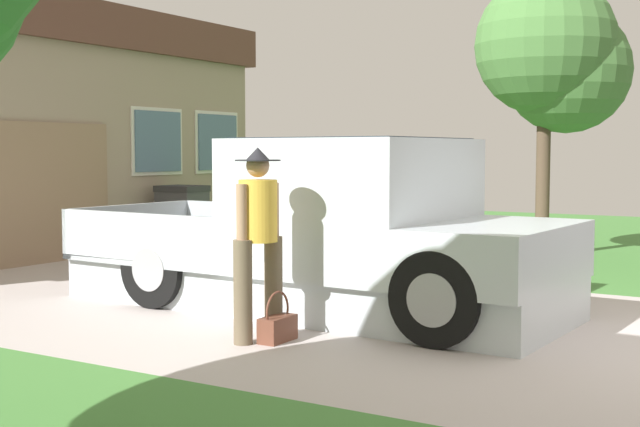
{
  "coord_description": "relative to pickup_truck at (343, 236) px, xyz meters",
  "views": [
    {
      "loc": [
        -7.12,
        -0.59,
        1.6
      ],
      "look_at": [
        -0.25,
        3.53,
        1.01
      ],
      "focal_mm": 47.76,
      "sensor_mm": 36.0,
      "label": 1
    }
  ],
  "objects": [
    {
      "name": "pickup_truck",
      "position": [
        0.0,
        0.0,
        0.0
      ],
      "size": [
        2.24,
        5.29,
        1.73
      ],
      "rotation": [
        0.0,
        0.0,
        3.09
      ],
      "color": "silver",
      "rests_on": "ground"
    },
    {
      "name": "wheeled_trash_bin",
      "position": [
        3.34,
        4.9,
        -0.2
      ],
      "size": [
        0.6,
        0.72,
        1.04
      ],
      "color": "#424247",
      "rests_on": "ground"
    },
    {
      "name": "person_with_hat",
      "position": [
        -1.51,
        -0.03,
        0.14
      ],
      "size": [
        0.52,
        0.38,
        1.63
      ],
      "rotation": [
        0.0,
        0.0,
        -0.17
      ],
      "color": "brown",
      "rests_on": "ground"
    },
    {
      "name": "neighbor_tree",
      "position": [
        5.41,
        -0.55,
        2.24
      ],
      "size": [
        2.28,
        2.24,
        4.21
      ],
      "color": "brown",
      "rests_on": "ground"
    },
    {
      "name": "handbag",
      "position": [
        -1.46,
        -0.19,
        -0.63
      ],
      "size": [
        0.37,
        0.17,
        0.43
      ],
      "color": "brown",
      "rests_on": "ground"
    }
  ]
}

